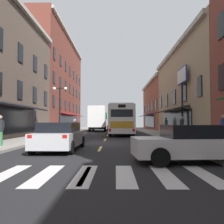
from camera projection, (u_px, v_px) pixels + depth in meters
name	position (u px, v px, depth m)	size (l,w,h in m)	color
ground_plane	(103.00, 144.00, 16.63)	(34.80, 80.00, 0.10)	black
lane_centre_dashes	(103.00, 143.00, 16.39)	(0.14, 73.90, 0.01)	#DBCC4C
crosswalk_near	(85.00, 175.00, 6.65)	(7.10, 2.80, 0.01)	silver
sidewalk_left	(18.00, 142.00, 16.72)	(3.00, 80.00, 0.14)	gray
sidewalk_right	(189.00, 142.00, 16.55)	(3.00, 80.00, 0.14)	gray
billboard_sign	(182.00, 84.00, 22.50)	(0.40, 2.87, 6.34)	black
transit_bus	(121.00, 120.00, 28.03)	(2.73, 11.66, 3.28)	white
box_truck	(99.00, 119.00, 36.70)	(2.67, 6.91, 3.73)	white
sedan_near	(194.00, 143.00, 8.73)	(4.40, 2.23, 1.35)	silver
sedan_mid	(60.00, 136.00, 12.43)	(2.00, 4.79, 1.43)	silver
motorcycle_rider	(75.00, 133.00, 16.76)	(0.63, 2.07, 1.66)	black
bicycle_near	(49.00, 133.00, 20.85)	(1.70, 0.48, 0.91)	black
bicycle_mid	(42.00, 135.00, 17.91)	(1.71, 0.48, 0.91)	black
pedestrian_near	(0.00, 130.00, 13.30)	(0.36, 0.52, 1.68)	#33663F
pedestrian_mid	(182.00, 127.00, 19.50)	(0.36, 0.36, 1.75)	#4C4C51
pedestrian_far	(166.00, 125.00, 28.36)	(0.36, 0.36, 1.84)	black
pedestrian_rear	(224.00, 130.00, 13.43)	(0.36, 0.36, 1.71)	black
street_lamp_twin	(60.00, 108.00, 23.57)	(1.42, 0.32, 4.73)	black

